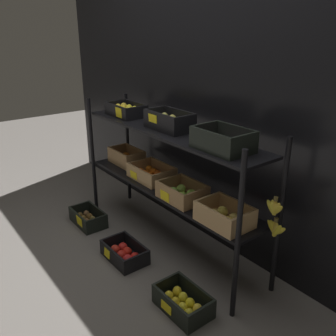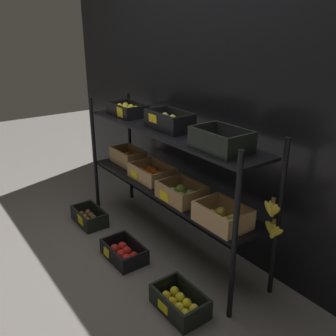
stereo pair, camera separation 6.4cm
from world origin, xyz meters
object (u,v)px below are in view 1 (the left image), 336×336
(display_rack, at_px, (169,161))
(crate_ground_lemon, at_px, (183,303))
(crate_ground_kiwi, at_px, (88,219))
(crate_ground_apple_red, at_px, (125,253))

(display_rack, distance_m, crate_ground_lemon, 0.99)
(display_rack, xyz_separation_m, crate_ground_kiwi, (-0.68, -0.38, -0.65))
(crate_ground_lemon, bearing_deg, display_rack, 148.71)
(crate_ground_apple_red, bearing_deg, display_rack, 85.55)
(display_rack, xyz_separation_m, crate_ground_lemon, (0.64, -0.39, -0.65))
(crate_ground_kiwi, distance_m, crate_ground_apple_red, 0.65)
(crate_ground_apple_red, relative_size, crate_ground_lemon, 1.01)
(crate_ground_kiwi, bearing_deg, crate_ground_apple_red, -1.62)
(display_rack, xyz_separation_m, crate_ground_apple_red, (-0.03, -0.40, -0.66))
(display_rack, relative_size, crate_ground_apple_red, 5.33)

